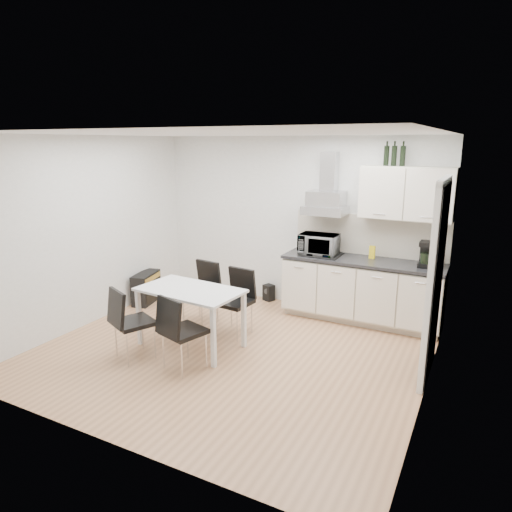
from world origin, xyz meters
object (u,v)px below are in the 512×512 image
at_px(dining_table, 190,296).
at_px(guitar_amp, 146,288).
at_px(kitchenette, 366,265).
at_px(chair_near_right, 184,332).
at_px(chair_near_left, 134,323).
at_px(chair_far_left, 200,294).
at_px(floor_speaker, 269,293).
at_px(chair_far_right, 234,303).

distance_m(dining_table, guitar_amp, 1.91).
relative_size(kitchenette, chair_near_right, 2.86).
xyz_separation_m(dining_table, chair_near_left, (-0.40, -0.59, -0.22)).
distance_m(kitchenette, guitar_amp, 3.44).
relative_size(chair_far_left, floor_speaker, 3.36).
bearing_deg(chair_far_left, guitar_amp, -8.08).
bearing_deg(chair_far_right, kitchenette, -131.96).
xyz_separation_m(chair_far_left, chair_far_right, (0.61, -0.11, 0.00)).
bearing_deg(chair_far_right, floor_speaker, -76.93).
relative_size(chair_near_left, chair_near_right, 1.00).
relative_size(kitchenette, floor_speaker, 9.62).
relative_size(chair_far_right, chair_near_right, 1.00).
height_order(chair_near_left, guitar_amp, chair_near_left).
distance_m(chair_far_right, chair_near_right, 1.08).
distance_m(kitchenette, dining_table, 2.50).
relative_size(guitar_amp, floor_speaker, 2.38).
height_order(dining_table, chair_near_left, chair_near_left).
distance_m(dining_table, chair_far_left, 0.76).
bearing_deg(guitar_amp, chair_near_right, -53.13).
bearing_deg(chair_near_right, chair_far_right, 105.46).
bearing_deg(floor_speaker, chair_near_left, -79.32).
xyz_separation_m(chair_near_right, guitar_amp, (-1.86, 1.53, -0.20)).
relative_size(dining_table, chair_near_left, 1.50).
bearing_deg(floor_speaker, kitchenette, 16.36).
relative_size(dining_table, chair_far_right, 1.50).
relative_size(chair_far_left, chair_near_right, 1.00).
distance_m(guitar_amp, floor_speaker, 1.97).
height_order(kitchenette, dining_table, kitchenette).
relative_size(chair_near_left, floor_speaker, 3.36).
height_order(dining_table, floor_speaker, dining_table).
xyz_separation_m(chair_far_left, chair_near_left, (-0.09, -1.24, 0.00)).
bearing_deg(kitchenette, chair_far_left, -150.28).
bearing_deg(kitchenette, floor_speaker, 174.04).
relative_size(dining_table, guitar_amp, 2.12).
bearing_deg(kitchenette, chair_far_right, -138.01).
bearing_deg(chair_near_left, chair_near_right, 28.99).
xyz_separation_m(chair_near_left, guitar_amp, (-1.18, 1.58, -0.20)).
height_order(kitchenette, floor_speaker, kitchenette).
relative_size(kitchenette, chair_far_right, 2.86).
bearing_deg(chair_near_right, chair_near_left, -158.61).
relative_size(chair_far_right, chair_near_left, 1.00).
bearing_deg(dining_table, guitar_amp, 152.26).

